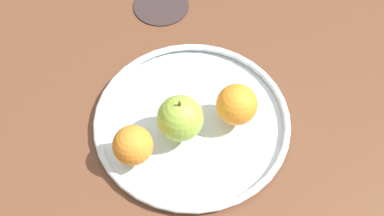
{
  "coord_description": "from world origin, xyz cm",
  "views": [
    {
      "loc": [
        -42.48,
        2.22,
        69.26
      ],
      "look_at": [
        0.0,
        0.0,
        4.8
      ],
      "focal_mm": 43.93,
      "sensor_mm": 36.0,
      "label": 1
    }
  ],
  "objects_px": {
    "fruit_bowl": "(192,120)",
    "ambient_coaster": "(161,5)",
    "apple": "(180,118)",
    "orange_back_left": "(133,145)",
    "orange_front_left": "(236,103)"
  },
  "relations": [
    {
      "from": "fruit_bowl",
      "to": "ambient_coaster",
      "type": "relative_size",
      "value": 2.97
    },
    {
      "from": "fruit_bowl",
      "to": "orange_front_left",
      "type": "height_order",
      "value": "orange_front_left"
    },
    {
      "from": "apple",
      "to": "orange_back_left",
      "type": "height_order",
      "value": "apple"
    },
    {
      "from": "ambient_coaster",
      "to": "orange_front_left",
      "type": "bearing_deg",
      "value": -156.63
    },
    {
      "from": "orange_back_left",
      "to": "orange_front_left",
      "type": "distance_m",
      "value": 0.18
    },
    {
      "from": "apple",
      "to": "orange_back_left",
      "type": "bearing_deg",
      "value": 119.06
    },
    {
      "from": "ambient_coaster",
      "to": "apple",
      "type": "bearing_deg",
      "value": -174.8
    },
    {
      "from": "orange_back_left",
      "to": "orange_front_left",
      "type": "bearing_deg",
      "value": -67.7
    },
    {
      "from": "fruit_bowl",
      "to": "ambient_coaster",
      "type": "bearing_deg",
      "value": 9.62
    },
    {
      "from": "orange_front_left",
      "to": "ambient_coaster",
      "type": "relative_size",
      "value": 0.61
    },
    {
      "from": "orange_back_left",
      "to": "orange_front_left",
      "type": "height_order",
      "value": "orange_front_left"
    },
    {
      "from": "apple",
      "to": "ambient_coaster",
      "type": "height_order",
      "value": "apple"
    },
    {
      "from": "orange_back_left",
      "to": "ambient_coaster",
      "type": "distance_m",
      "value": 0.36
    },
    {
      "from": "fruit_bowl",
      "to": "apple",
      "type": "relative_size",
      "value": 4.01
    },
    {
      "from": "apple",
      "to": "orange_front_left",
      "type": "height_order",
      "value": "apple"
    }
  ]
}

